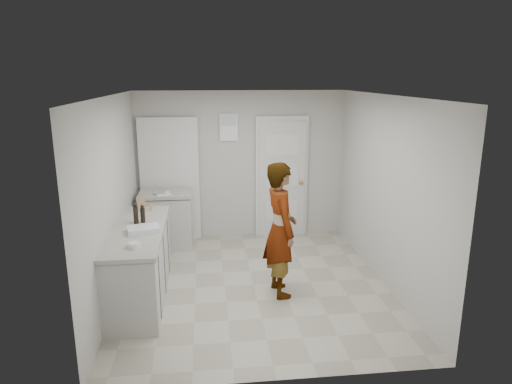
{
  "coord_description": "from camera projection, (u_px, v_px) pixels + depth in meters",
  "views": [
    {
      "loc": [
        -0.6,
        -5.61,
        2.74
      ],
      "look_at": [
        0.08,
        0.4,
        1.19
      ],
      "focal_mm": 32.0,
      "sensor_mm": 36.0,
      "label": 1
    }
  ],
  "objects": [
    {
      "name": "cake_mix_box",
      "position": [
        141.0,
        204.0,
        6.28
      ],
      "size": [
        0.12,
        0.09,
        0.18
      ],
      "primitive_type": "cube",
      "rotation": [
        0.0,
        0.0,
        0.4
      ],
      "color": "olive",
      "rests_on": "main_counter"
    },
    {
      "name": "main_counter",
      "position": [
        140.0,
        266.0,
        5.69
      ],
      "size": [
        0.64,
        1.96,
        0.93
      ],
      "color": "#B3B4AF",
      "rests_on": "ground"
    },
    {
      "name": "ground",
      "position": [
        254.0,
        285.0,
        6.14
      ],
      "size": [
        4.0,
        4.0,
        0.0
      ],
      "primitive_type": "plane",
      "color": "gray",
      "rests_on": "ground"
    },
    {
      "name": "egg_bowl",
      "position": [
        134.0,
        245.0,
        4.95
      ],
      "size": [
        0.14,
        0.14,
        0.05
      ],
      "color": "silver",
      "rests_on": "main_counter"
    },
    {
      "name": "person",
      "position": [
        280.0,
        230.0,
        5.72
      ],
      "size": [
        0.5,
        0.68,
        1.72
      ],
      "primitive_type": "imported",
      "rotation": [
        0.0,
        0.0,
        1.71
      ],
      "color": "silver",
      "rests_on": "ground"
    },
    {
      "name": "oil_cruet_b",
      "position": [
        136.0,
        213.0,
        5.72
      ],
      "size": [
        0.06,
        0.06,
        0.28
      ],
      "color": "black",
      "rests_on": "main_counter"
    },
    {
      "name": "papers",
      "position": [
        163.0,
        193.0,
        7.2
      ],
      "size": [
        0.29,
        0.33,
        0.01
      ],
      "primitive_type": "cube",
      "rotation": [
        0.0,
        0.0,
        0.27
      ],
      "color": "white",
      "rests_on": "side_counter"
    },
    {
      "name": "side_counter",
      "position": [
        167.0,
        222.0,
        7.39
      ],
      "size": [
        0.84,
        0.61,
        0.93
      ],
      "color": "#B3B4AF",
      "rests_on": "ground"
    },
    {
      "name": "oil_cruet_a",
      "position": [
        143.0,
        214.0,
        5.76
      ],
      "size": [
        0.06,
        0.06,
        0.23
      ],
      "color": "black",
      "rests_on": "main_counter"
    },
    {
      "name": "baking_dish",
      "position": [
        143.0,
        230.0,
        5.43
      ],
      "size": [
        0.42,
        0.33,
        0.07
      ],
      "rotation": [
        0.0,
        0.0,
        0.22
      ],
      "color": "silver",
      "rests_on": "main_counter"
    },
    {
      "name": "spice_jar",
      "position": [
        152.0,
        207.0,
        6.32
      ],
      "size": [
        0.05,
        0.05,
        0.08
      ],
      "primitive_type": "cylinder",
      "color": "tan",
      "rests_on": "main_counter"
    },
    {
      "name": "room_shell",
      "position": [
        231.0,
        179.0,
        7.75
      ],
      "size": [
        4.0,
        4.0,
        4.0
      ],
      "color": "#B5B3AB",
      "rests_on": "ground"
    }
  ]
}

